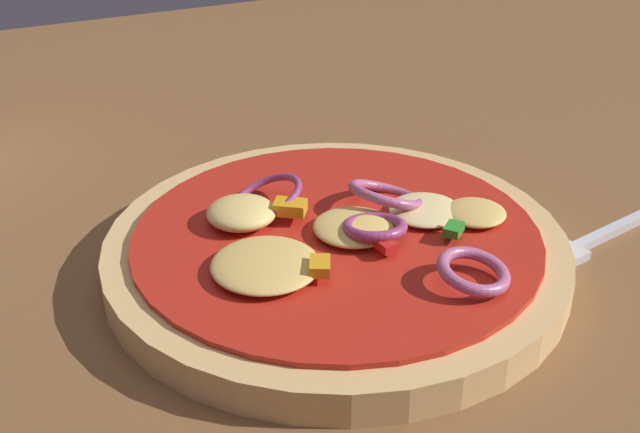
% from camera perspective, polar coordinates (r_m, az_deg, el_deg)
% --- Properties ---
extents(dining_table, '(1.22, 0.97, 0.03)m').
position_cam_1_polar(dining_table, '(0.48, 5.48, -2.36)').
color(dining_table, brown).
rests_on(dining_table, ground).
extents(pizza, '(0.23, 0.23, 0.04)m').
position_cam_1_polar(pizza, '(0.43, 1.13, -2.24)').
color(pizza, tan).
rests_on(pizza, dining_table).
extents(fork, '(0.18, 0.05, 0.01)m').
position_cam_1_polar(fork, '(0.48, 18.88, -1.14)').
color(fork, silver).
rests_on(fork, dining_table).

